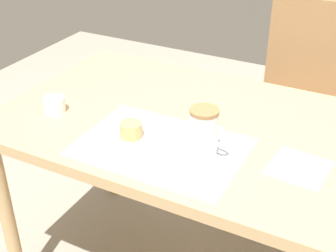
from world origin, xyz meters
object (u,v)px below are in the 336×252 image
at_px(pastry_plate, 131,138).
at_px(pastry, 131,130).
at_px(coffee_mug, 204,132).
at_px(dining_table, 206,145).
at_px(wooden_chair, 303,103).
at_px(sugar_bowl, 54,105).

height_order(pastry_plate, pastry, pastry).
bearing_deg(coffee_mug, pastry, -173.16).
distance_m(pastry, coffee_mug, 0.22).
relative_size(pastry_plate, pastry, 2.34).
bearing_deg(dining_table, coffee_mug, -70.79).
distance_m(wooden_chair, pastry_plate, 0.98).
height_order(pastry_plate, coffee_mug, coffee_mug).
bearing_deg(pastry_plate, coffee_mug, 6.84).
height_order(pastry, coffee_mug, coffee_mug).
relative_size(wooden_chair, pastry_plate, 6.07).
distance_m(wooden_chair, coffee_mug, 0.92).
xyz_separation_m(wooden_chair, pastry, (-0.32, -0.90, 0.25)).
relative_size(pastry, coffee_mug, 0.47).
relative_size(dining_table, sugar_bowl, 18.68).
xyz_separation_m(dining_table, pastry_plate, (-0.16, -0.19, 0.08)).
height_order(dining_table, wooden_chair, wooden_chair).
bearing_deg(sugar_bowl, coffee_mug, -1.72).
relative_size(wooden_chair, coffee_mug, 6.72).
bearing_deg(pastry_plate, dining_table, 50.41).
bearing_deg(coffee_mug, dining_table, 109.21).
height_order(dining_table, pastry_plate, pastry_plate).
bearing_deg(dining_table, pastry_plate, -129.59).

